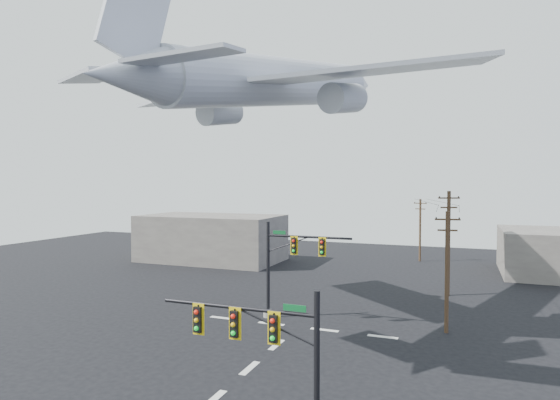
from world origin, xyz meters
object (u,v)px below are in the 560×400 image
at_px(signal_mast_near, 274,362).
at_px(signal_mast_far, 285,267).
at_px(utility_pole_b, 448,241).
at_px(utility_pole_c, 420,229).
at_px(airliner, 278,83).
at_px(utility_pole_a, 447,269).

relative_size(signal_mast_near, signal_mast_far, 0.91).
bearing_deg(signal_mast_near, utility_pole_b, 79.74).
xyz_separation_m(signal_mast_near, utility_pole_c, (1.32, 47.75, 0.65)).
height_order(utility_pole_c, airliner, airliner).
relative_size(signal_mast_far, utility_pole_b, 0.77).
distance_m(signal_mast_far, utility_pole_c, 31.77).
height_order(signal_mast_far, airliner, airliner).
height_order(utility_pole_a, airliner, airliner).
height_order(signal_mast_far, utility_pole_a, utility_pole_a).
bearing_deg(signal_mast_near, utility_pole_c, 88.41).
relative_size(utility_pole_b, airliner, 0.29).
relative_size(signal_mast_far, utility_pole_c, 0.89).
bearing_deg(utility_pole_b, utility_pole_c, 81.95).
bearing_deg(signal_mast_near, utility_pole_a, 72.92).
distance_m(signal_mast_near, utility_pole_b, 29.66).
xyz_separation_m(signal_mast_near, utility_pole_b, (5.28, 29.16, 1.35)).
distance_m(signal_mast_near, utility_pole_c, 47.77).
bearing_deg(airliner, signal_mast_near, -145.18).
relative_size(utility_pole_a, utility_pole_b, 0.87).
bearing_deg(signal_mast_far, airliner, 166.55).
height_order(signal_mast_far, utility_pole_b, utility_pole_b).
xyz_separation_m(utility_pole_a, utility_pole_c, (-4.16, 29.92, -0.06)).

